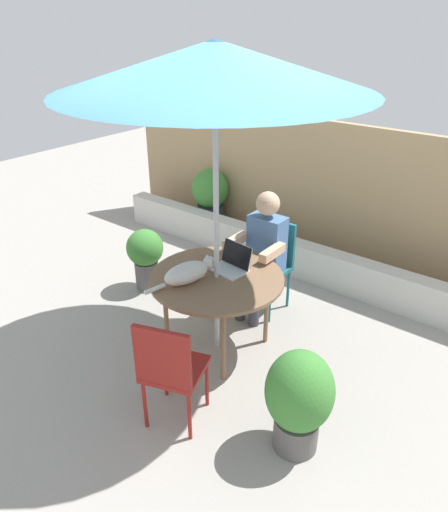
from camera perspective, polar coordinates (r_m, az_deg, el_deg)
The scene contains 13 objects.
ground_plane at distance 4.36m, azimuth -0.82°, elevation -10.61°, with size 14.00×14.00×0.00m, color gray.
fence_back at distance 5.58m, azimuth 12.87°, elevation 7.16°, with size 5.89×0.08×1.63m, color tan.
planter_wall_low at distance 5.37m, azimuth 9.61°, elevation -0.55°, with size 5.30×0.20×0.40m, color beige.
patio_table at distance 3.98m, azimuth -0.88°, elevation -3.10°, with size 1.13×1.13×0.71m.
patio_umbrella at distance 3.45m, azimuth -1.09°, elevation 21.78°, with size 2.25×2.25×2.52m.
chair_occupied at distance 4.65m, azimuth 5.62°, elevation -0.26°, with size 0.40×0.40×0.90m.
chair_empty at distance 3.34m, azimuth -6.55°, elevation -13.04°, with size 0.51×0.51×0.90m.
person_seated at distance 4.46m, azimuth 4.62°, elevation 0.91°, with size 0.48×0.48×1.24m.
laptop at distance 4.05m, azimuth 1.03°, elevation -0.73°, with size 0.33×0.28×0.21m.
cat at distance 3.86m, azimuth -4.22°, elevation -1.96°, with size 0.29×0.63×0.17m.
potted_plant_near_fence at distance 5.07m, azimuth -9.41°, elevation 0.19°, with size 0.39×0.39×0.67m.
potted_plant_by_chair at distance 3.28m, azimuth 8.98°, elevation -16.45°, with size 0.46×0.46×0.79m.
potted_plant_corner at distance 6.30m, azimuth -1.65°, elevation 7.10°, with size 0.48×0.48×0.87m.
Camera 1 is at (2.14, -2.68, 2.69)m, focal length 33.35 mm.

